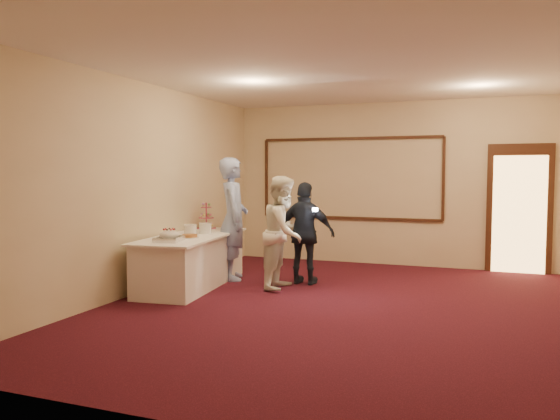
{
  "coord_description": "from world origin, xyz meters",
  "views": [
    {
      "loc": [
        1.58,
        -6.65,
        1.72
      ],
      "look_at": [
        -1.29,
        1.01,
        1.15
      ],
      "focal_mm": 35.0,
      "sensor_mm": 36.0,
      "label": 1
    }
  ],
  "objects_px": {
    "man": "(233,219)",
    "cupcake_stand": "(206,218)",
    "buffet_table": "(192,260)",
    "plate_stack_b": "(205,228)",
    "guest": "(305,233)",
    "tart": "(190,236)",
    "woman": "(284,232)",
    "pavlova_tray": "(169,236)",
    "plate_stack_a": "(190,230)"
  },
  "relations": [
    {
      "from": "man",
      "to": "cupcake_stand",
      "type": "bearing_deg",
      "value": 41.47
    },
    {
      "from": "buffet_table",
      "to": "plate_stack_b",
      "type": "xyz_separation_m",
      "value": [
        0.09,
        0.27,
        0.47
      ]
    },
    {
      "from": "guest",
      "to": "tart",
      "type": "bearing_deg",
      "value": 37.12
    },
    {
      "from": "guest",
      "to": "cupcake_stand",
      "type": "bearing_deg",
      "value": -5.74
    },
    {
      "from": "cupcake_stand",
      "to": "woman",
      "type": "xyz_separation_m",
      "value": [
        1.61,
        -0.61,
        -0.11
      ]
    },
    {
      "from": "cupcake_stand",
      "to": "tart",
      "type": "relative_size",
      "value": 1.93
    },
    {
      "from": "pavlova_tray",
      "to": "tart",
      "type": "xyz_separation_m",
      "value": [
        0.06,
        0.44,
        -0.05
      ]
    },
    {
      "from": "guest",
      "to": "plate_stack_b",
      "type": "bearing_deg",
      "value": 18.88
    },
    {
      "from": "woman",
      "to": "cupcake_stand",
      "type": "bearing_deg",
      "value": 68.44
    },
    {
      "from": "buffet_table",
      "to": "woman",
      "type": "xyz_separation_m",
      "value": [
        1.35,
        0.34,
        0.44
      ]
    },
    {
      "from": "guest",
      "to": "man",
      "type": "bearing_deg",
      "value": 2.98
    },
    {
      "from": "plate_stack_b",
      "to": "woman",
      "type": "bearing_deg",
      "value": 3.5
    },
    {
      "from": "plate_stack_b",
      "to": "woman",
      "type": "xyz_separation_m",
      "value": [
        1.26,
        0.08,
        -0.02
      ]
    },
    {
      "from": "buffet_table",
      "to": "man",
      "type": "xyz_separation_m",
      "value": [
        0.37,
        0.7,
        0.59
      ]
    },
    {
      "from": "buffet_table",
      "to": "man",
      "type": "relative_size",
      "value": 1.29
    },
    {
      "from": "plate_stack_a",
      "to": "guest",
      "type": "xyz_separation_m",
      "value": [
        1.57,
        0.75,
        -0.07
      ]
    },
    {
      "from": "buffet_table",
      "to": "man",
      "type": "distance_m",
      "value": 0.99
    },
    {
      "from": "tart",
      "to": "woman",
      "type": "relative_size",
      "value": 0.15
    },
    {
      "from": "plate_stack_a",
      "to": "woman",
      "type": "distance_m",
      "value": 1.41
    },
    {
      "from": "cupcake_stand",
      "to": "tart",
      "type": "bearing_deg",
      "value": -72.22
    },
    {
      "from": "cupcake_stand",
      "to": "man",
      "type": "distance_m",
      "value": 0.67
    },
    {
      "from": "buffet_table",
      "to": "guest",
      "type": "distance_m",
      "value": 1.78
    },
    {
      "from": "cupcake_stand",
      "to": "buffet_table",
      "type": "bearing_deg",
      "value": -74.97
    },
    {
      "from": "tart",
      "to": "guest",
      "type": "relative_size",
      "value": 0.16
    },
    {
      "from": "man",
      "to": "buffet_table",
      "type": "bearing_deg",
      "value": 125.95
    },
    {
      "from": "plate_stack_a",
      "to": "cupcake_stand",
      "type": "bearing_deg",
      "value": 104.24
    },
    {
      "from": "man",
      "to": "plate_stack_a",
      "type": "bearing_deg",
      "value": 125.23
    },
    {
      "from": "buffet_table",
      "to": "cupcake_stand",
      "type": "height_order",
      "value": "cupcake_stand"
    },
    {
      "from": "plate_stack_b",
      "to": "pavlova_tray",
      "type": "bearing_deg",
      "value": -90.85
    },
    {
      "from": "pavlova_tray",
      "to": "woman",
      "type": "height_order",
      "value": "woman"
    },
    {
      "from": "buffet_table",
      "to": "guest",
      "type": "height_order",
      "value": "guest"
    },
    {
      "from": "pavlova_tray",
      "to": "guest",
      "type": "xyz_separation_m",
      "value": [
        1.48,
        1.48,
        -0.06
      ]
    },
    {
      "from": "pavlova_tray",
      "to": "guest",
      "type": "distance_m",
      "value": 2.1
    },
    {
      "from": "plate_stack_b",
      "to": "guest",
      "type": "relative_size",
      "value": 0.13
    },
    {
      "from": "buffet_table",
      "to": "cupcake_stand",
      "type": "relative_size",
      "value": 5.21
    },
    {
      "from": "woman",
      "to": "guest",
      "type": "bearing_deg",
      "value": -28.18
    },
    {
      "from": "pavlova_tray",
      "to": "plate_stack_a",
      "type": "relative_size",
      "value": 2.47
    },
    {
      "from": "tart",
      "to": "man",
      "type": "xyz_separation_m",
      "value": [
        0.22,
        1.0,
        0.18
      ]
    },
    {
      "from": "pavlova_tray",
      "to": "woman",
      "type": "distance_m",
      "value": 1.67
    },
    {
      "from": "guest",
      "to": "woman",
      "type": "bearing_deg",
      "value": 63.43
    },
    {
      "from": "plate_stack_b",
      "to": "tart",
      "type": "relative_size",
      "value": 0.8
    },
    {
      "from": "man",
      "to": "guest",
      "type": "height_order",
      "value": "man"
    },
    {
      "from": "tart",
      "to": "pavlova_tray",
      "type": "bearing_deg",
      "value": -98.32
    },
    {
      "from": "man",
      "to": "guest",
      "type": "bearing_deg",
      "value": -114.2
    },
    {
      "from": "plate_stack_b",
      "to": "guest",
      "type": "bearing_deg",
      "value": 18.05
    },
    {
      "from": "man",
      "to": "pavlova_tray",
      "type": "bearing_deg",
      "value": 142.33
    },
    {
      "from": "tart",
      "to": "plate_stack_b",
      "type": "bearing_deg",
      "value": 95.06
    },
    {
      "from": "buffet_table",
      "to": "tart",
      "type": "distance_m",
      "value": 0.52
    },
    {
      "from": "pavlova_tray",
      "to": "plate_stack_b",
      "type": "height_order",
      "value": "pavlova_tray"
    },
    {
      "from": "plate_stack_a",
      "to": "tart",
      "type": "relative_size",
      "value": 0.78
    }
  ]
}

